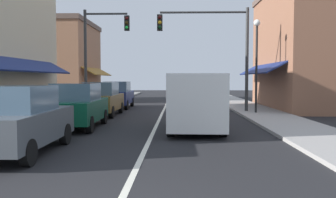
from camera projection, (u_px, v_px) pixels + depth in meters
The scene contains 14 objects.
ground_plane at pixel (163, 111), 21.90m from camera, with size 80.00×80.00×0.00m, color black.
sidewalk_left at pixel (73, 110), 22.05m from camera, with size 2.60×56.00×0.12m, color gray.
sidewalk_right at pixel (255, 110), 21.74m from camera, with size 2.60×56.00×0.12m, color #A39E99.
lane_center_stripe at pixel (163, 111), 21.90m from camera, with size 0.14×52.00×0.01m, color silver.
storefront_right_block at pixel (301, 48), 23.42m from camera, with size 5.39×10.20×7.92m.
storefront_far_left at pixel (59, 61), 31.96m from camera, with size 7.00×8.20×6.96m.
parked_car_nearest_left at pixel (18, 120), 9.31m from camera, with size 1.81×4.12×1.77m.
parked_car_second_left at pixel (77, 106), 14.21m from camera, with size 1.85×4.13×1.77m.
parked_car_third_left at pixel (101, 99), 19.06m from camera, with size 1.82×4.12×1.77m.
parked_car_far_left at pixel (117, 95), 24.04m from camera, with size 1.80×4.11×1.77m.
van_in_lane at pixel (196, 100), 13.72m from camera, with size 2.10×5.23×2.12m.
traffic_signal_mast_arm at pixel (216, 41), 20.42m from camera, with size 5.18×0.50×5.95m.
traffic_signal_left_corner at pixel (99, 45), 22.09m from camera, with size 2.84×0.50×6.16m.
street_lamp_right_mid at pixel (257, 51), 19.46m from camera, with size 0.36×0.36×5.13m.
Camera 1 is at (0.91, -3.81, 1.94)m, focal length 38.69 mm.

